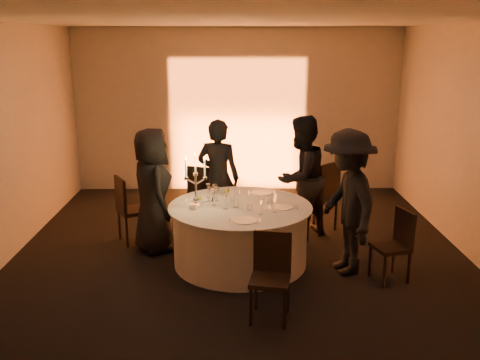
{
  "coord_description": "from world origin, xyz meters",
  "views": [
    {
      "loc": [
        -0.09,
        -6.37,
        2.8
      ],
      "look_at": [
        0.0,
        0.2,
        1.05
      ],
      "focal_mm": 40.0,
      "sensor_mm": 36.0,
      "label": 1
    }
  ],
  "objects_px": {
    "chair_right": "(396,241)",
    "guest_back_left": "(218,178)",
    "chair_left": "(129,206)",
    "coffee_cup": "(192,207)",
    "chair_front": "(271,271)",
    "guest_left": "(152,190)",
    "guest_back_right": "(301,178)",
    "banquet_table": "(240,235)",
    "candelabra": "(196,187)",
    "chair_back_left": "(203,192)",
    "chair_back_right": "(323,192)",
    "guest_right": "(347,202)"
  },
  "relations": [
    {
      "from": "chair_right",
      "to": "guest_back_right",
      "type": "relative_size",
      "value": 0.49
    },
    {
      "from": "banquet_table",
      "to": "chair_right",
      "type": "distance_m",
      "value": 1.9
    },
    {
      "from": "chair_right",
      "to": "guest_back_left",
      "type": "relative_size",
      "value": 0.51
    },
    {
      "from": "chair_right",
      "to": "guest_left",
      "type": "height_order",
      "value": "guest_left"
    },
    {
      "from": "coffee_cup",
      "to": "guest_back_right",
      "type": "bearing_deg",
      "value": 35.67
    },
    {
      "from": "chair_right",
      "to": "guest_back_left",
      "type": "height_order",
      "value": "guest_back_left"
    },
    {
      "from": "chair_front",
      "to": "candelabra",
      "type": "xyz_separation_m",
      "value": [
        -0.85,
        1.35,
        0.51
      ]
    },
    {
      "from": "banquet_table",
      "to": "guest_left",
      "type": "bearing_deg",
      "value": 157.71
    },
    {
      "from": "chair_back_left",
      "to": "chair_back_right",
      "type": "bearing_deg",
      "value": -169.79
    },
    {
      "from": "chair_back_left",
      "to": "banquet_table",
      "type": "bearing_deg",
      "value": 130.01
    },
    {
      "from": "chair_back_right",
      "to": "candelabra",
      "type": "relative_size",
      "value": 1.56
    },
    {
      "from": "coffee_cup",
      "to": "chair_back_left",
      "type": "bearing_deg",
      "value": 88.2
    },
    {
      "from": "chair_back_left",
      "to": "chair_right",
      "type": "xyz_separation_m",
      "value": [
        2.37,
        -1.91,
        -0.06
      ]
    },
    {
      "from": "guest_back_left",
      "to": "chair_front",
      "type": "bearing_deg",
      "value": 119.3
    },
    {
      "from": "guest_back_left",
      "to": "guest_right",
      "type": "relative_size",
      "value": 0.96
    },
    {
      "from": "guest_back_right",
      "to": "guest_right",
      "type": "height_order",
      "value": "guest_right"
    },
    {
      "from": "guest_back_right",
      "to": "guest_back_left",
      "type": "bearing_deg",
      "value": -52.87
    },
    {
      "from": "banquet_table",
      "to": "chair_front",
      "type": "relative_size",
      "value": 2.01
    },
    {
      "from": "chair_back_left",
      "to": "guest_left",
      "type": "xyz_separation_m",
      "value": [
        -0.62,
        -0.93,
        0.3
      ]
    },
    {
      "from": "chair_right",
      "to": "chair_front",
      "type": "xyz_separation_m",
      "value": [
        -1.54,
        -0.85,
        0.02
      ]
    },
    {
      "from": "chair_right",
      "to": "coffee_cup",
      "type": "distance_m",
      "value": 2.47
    },
    {
      "from": "chair_right",
      "to": "chair_left",
      "type": "bearing_deg",
      "value": -126.71
    },
    {
      "from": "guest_left",
      "to": "guest_back_right",
      "type": "bearing_deg",
      "value": -100.47
    },
    {
      "from": "chair_back_right",
      "to": "guest_right",
      "type": "distance_m",
      "value": 1.42
    },
    {
      "from": "chair_left",
      "to": "coffee_cup",
      "type": "height_order",
      "value": "chair_left"
    },
    {
      "from": "guest_left",
      "to": "chair_back_left",
      "type": "bearing_deg",
      "value": -56.1
    },
    {
      "from": "chair_left",
      "to": "guest_back_left",
      "type": "height_order",
      "value": "guest_back_left"
    },
    {
      "from": "chair_left",
      "to": "guest_right",
      "type": "xyz_separation_m",
      "value": [
        2.83,
        -1.01,
        0.35
      ]
    },
    {
      "from": "chair_left",
      "to": "chair_back_left",
      "type": "distance_m",
      "value": 1.2
    },
    {
      "from": "chair_back_right",
      "to": "candelabra",
      "type": "distance_m",
      "value": 2.14
    },
    {
      "from": "coffee_cup",
      "to": "candelabra",
      "type": "height_order",
      "value": "candelabra"
    },
    {
      "from": "guest_back_right",
      "to": "chair_left",
      "type": "bearing_deg",
      "value": -40.38
    },
    {
      "from": "chair_left",
      "to": "guest_back_right",
      "type": "relative_size",
      "value": 0.54
    },
    {
      "from": "chair_back_right",
      "to": "guest_left",
      "type": "relative_size",
      "value": 0.64
    },
    {
      "from": "banquet_table",
      "to": "guest_right",
      "type": "bearing_deg",
      "value": -11.14
    },
    {
      "from": "chair_back_right",
      "to": "guest_right",
      "type": "height_order",
      "value": "guest_right"
    },
    {
      "from": "guest_back_right",
      "to": "coffee_cup",
      "type": "xyz_separation_m",
      "value": [
        -1.46,
        -1.04,
        -0.09
      ]
    },
    {
      "from": "guest_back_right",
      "to": "guest_right",
      "type": "relative_size",
      "value": 1.0
    },
    {
      "from": "banquet_table",
      "to": "chair_back_right",
      "type": "relative_size",
      "value": 1.68
    },
    {
      "from": "chair_front",
      "to": "guest_left",
      "type": "xyz_separation_m",
      "value": [
        -1.46,
        1.82,
        0.34
      ]
    },
    {
      "from": "chair_left",
      "to": "chair_front",
      "type": "xyz_separation_m",
      "value": [
        1.84,
        -2.1,
        -0.03
      ]
    },
    {
      "from": "guest_back_left",
      "to": "guest_back_right",
      "type": "xyz_separation_m",
      "value": [
        1.17,
        -0.19,
        0.03
      ]
    },
    {
      "from": "chair_front",
      "to": "guest_left",
      "type": "height_order",
      "value": "guest_left"
    },
    {
      "from": "chair_front",
      "to": "guest_right",
      "type": "bearing_deg",
      "value": 58.97
    },
    {
      "from": "chair_left",
      "to": "chair_right",
      "type": "xyz_separation_m",
      "value": [
        3.38,
        -1.25,
        -0.05
      ]
    },
    {
      "from": "chair_back_left",
      "to": "chair_back_right",
      "type": "distance_m",
      "value": 1.79
    },
    {
      "from": "guest_left",
      "to": "chair_front",
      "type": "bearing_deg",
      "value": -163.6
    },
    {
      "from": "candelabra",
      "to": "chair_back_right",
      "type": "bearing_deg",
      "value": 32.57
    },
    {
      "from": "banquet_table",
      "to": "candelabra",
      "type": "bearing_deg",
      "value": 179.96
    },
    {
      "from": "chair_left",
      "to": "chair_back_left",
      "type": "relative_size",
      "value": 0.99
    }
  ]
}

